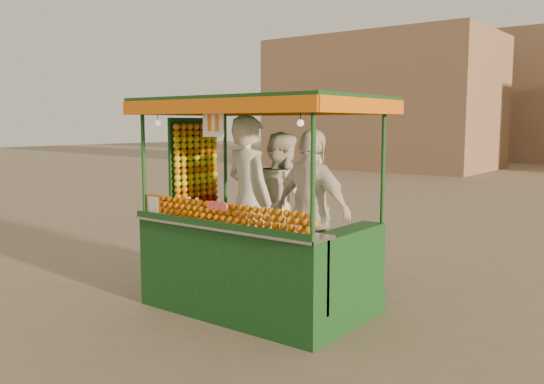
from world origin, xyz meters
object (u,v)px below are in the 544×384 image
Objects in this scene: vendor_left at (249,200)px; vendor_right at (312,211)px; vendor_middle at (283,203)px; juice_cart at (249,242)px.

vendor_right is (0.74, 0.17, -0.07)m from vendor_left.
vendor_right is at bearing -152.49° from vendor_left.
vendor_left is at bearing 123.02° from vendor_middle.
vendor_left is 1.08× the size of vendor_right.
juice_cart is 1.37× the size of vendor_left.
vendor_middle is at bearing 92.84° from juice_cart.
vendor_left is 1.11× the size of vendor_middle.
vendor_right is at bearing -175.16° from vendor_middle.
vendor_left reaches higher than vendor_middle.
vendor_left is (-0.06, 0.08, 0.45)m from juice_cart.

